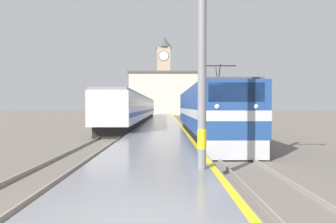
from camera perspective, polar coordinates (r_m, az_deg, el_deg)
name	(u,v)px	position (r m, az deg, el deg)	size (l,w,h in m)	color
ground_plane	(162,124)	(34.10, -1.33, -2.74)	(200.00, 200.00, 0.00)	#70665B
platform	(161,125)	(29.10, -1.47, -2.98)	(4.20, 140.00, 0.44)	slate
rail_track_near	(192,127)	(29.25, 5.21, -3.33)	(2.84, 140.00, 0.16)	#70665B
rail_track_far	(130,127)	(29.37, -8.23, -3.32)	(2.83, 140.00, 0.16)	#70665B
locomotive_train	(207,113)	(18.56, 8.50, -0.28)	(2.92, 15.46, 4.59)	black
passenger_train	(137,109)	(36.52, -6.70, 0.59)	(2.92, 37.42, 3.61)	black
catenary_mast	(204,35)	(8.13, 7.90, 16.17)	(2.12, 0.27, 8.04)	gray
clock_tower	(164,72)	(83.90, -0.91, 8.49)	(5.11, 5.11, 24.44)	tan
station_building	(166,94)	(71.93, -0.51, 3.85)	(19.49, 10.53, 11.37)	beige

